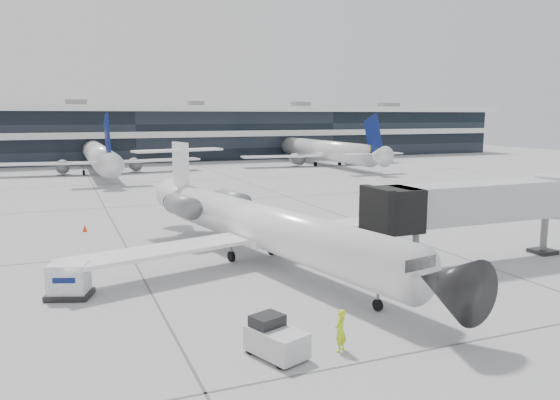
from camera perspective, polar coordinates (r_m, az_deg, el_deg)
name	(u,v)px	position (r m, az deg, el deg)	size (l,w,h in m)	color
ground	(269,241)	(40.39, -1.14, -4.34)	(220.00, 220.00, 0.00)	#99999C
terminal	(129,136)	(119.62, -15.52, 6.50)	(170.00, 22.00, 10.00)	black
bg_jet_center	(100,173)	(92.37, -18.31, 2.67)	(32.00, 40.00, 9.60)	white
bg_jet_right	(323,165)	(103.06, 4.48, 3.68)	(32.00, 40.00, 9.60)	white
regional_jet	(261,225)	(34.32, -2.00, -2.58)	(24.42, 30.44, 7.07)	white
jet_bridge	(494,202)	(37.09, 21.50, -0.15)	(16.21, 3.60, 5.22)	silver
ramp_worker	(340,330)	(22.11, 6.33, -13.39)	(0.63, 0.41, 1.72)	#CBF519
baggage_tug	(275,339)	(21.68, -0.51, -14.31)	(2.15, 2.72, 1.51)	silver
cargo_uld	(69,281)	(29.96, -21.19, -7.89)	(2.56, 2.23, 1.76)	black
traffic_cone	(85,228)	(46.39, -19.73, -2.78)	(0.41, 0.41, 0.59)	#FF3E0D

